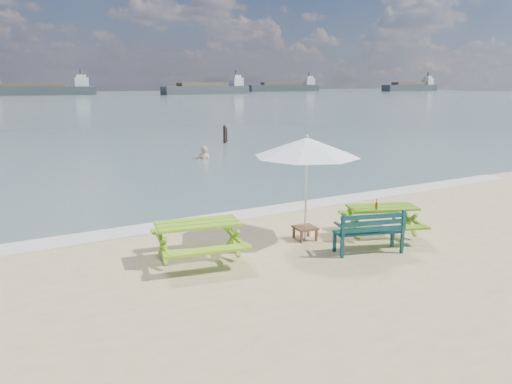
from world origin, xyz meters
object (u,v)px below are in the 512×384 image
side_table (305,233)px  swimmer (204,165)px  patio_umbrella (307,147)px  beer_bottle (376,206)px  picnic_table_right (381,222)px  park_bench (368,240)px  picnic_table_left (198,242)px

side_table → swimmer: swimmer is taller
patio_umbrella → beer_bottle: (1.33, -0.87, -1.33)m
patio_umbrella → beer_bottle: patio_umbrella is taller
picnic_table_right → park_bench: bearing=-146.9°
side_table → swimmer: size_ratio=0.30×
side_table → beer_bottle: bearing=-33.2°
side_table → picnic_table_left: bearing=-179.5°
side_table → beer_bottle: size_ratio=2.31×
beer_bottle → swimmer: size_ratio=0.13×
picnic_table_right → beer_bottle: size_ratio=9.43×
patio_umbrella → park_bench: bearing=-64.3°
side_table → park_bench: bearing=-64.3°
picnic_table_left → picnic_table_right: size_ratio=0.98×
picnic_table_left → swimmer: bearing=65.5°
picnic_table_left → side_table: picnic_table_left is taller
side_table → patio_umbrella: patio_umbrella is taller
patio_umbrella → swimmer: size_ratio=1.51×
park_bench → side_table: 1.54m
picnic_table_right → side_table: picnic_table_right is taller
park_bench → swimmer: size_ratio=0.87×
park_bench → patio_umbrella: patio_umbrella is taller
picnic_table_right → swimmer: (1.30, 13.09, -0.64)m
side_table → swimmer: 12.71m
park_bench → picnic_table_left: bearing=157.9°
picnic_table_left → patio_umbrella: (2.67, 0.02, 1.77)m
side_table → patio_umbrella: size_ratio=0.20×
picnic_table_left → patio_umbrella: size_ratio=0.80×
patio_umbrella → picnic_table_right: bearing=-23.9°
side_table → beer_bottle: 1.73m
picnic_table_left → swimmer: 13.61m
park_bench → picnic_table_right: bearing=33.1°
picnic_table_right → side_table: (-1.65, 0.73, -0.20)m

